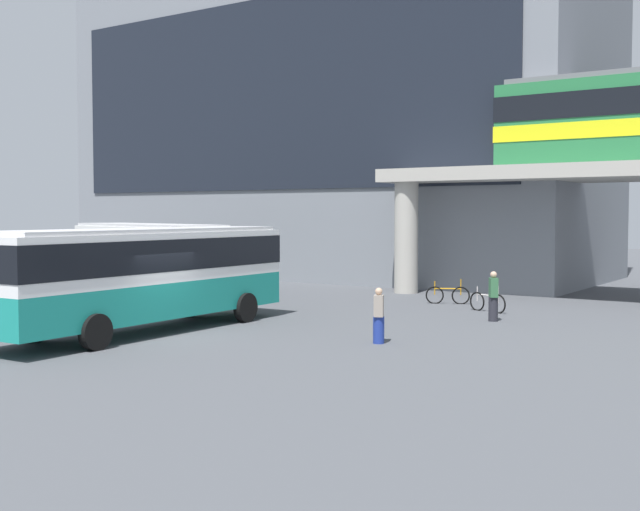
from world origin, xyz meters
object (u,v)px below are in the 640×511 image
station_building (336,123)px  bicycle_orange (448,295)px  bicycle_silver (487,302)px  bus_secondary (147,251)px  bus_main (144,268)px  pedestrian_by_bike_rack (379,318)px  pedestrian_at_kerb (493,298)px

station_building → bicycle_orange: size_ratio=18.95×
bicycle_silver → bus_secondary: bearing=-168.8°
bus_main → pedestrian_by_bike_rack: bearing=17.4°
bus_main → bus_secondary: same height
bicycle_silver → bicycle_orange: size_ratio=1.02×
bus_secondary → bicycle_orange: size_ratio=6.80×
station_building → bus_secondary: (0.31, -16.02, -7.22)m
station_building → bus_main: 26.34m
station_building → bicycle_silver: 21.92m
station_building → bicycle_silver: bearing=-40.7°
bicycle_silver → pedestrian_by_bike_rack: (0.25, -8.62, 0.38)m
bus_main → pedestrian_at_kerb: bus_main is taller
station_building → bus_secondary: bearing=-88.9°
bicycle_silver → pedestrian_at_kerb: size_ratio=0.99×
bus_main → pedestrian_by_bike_rack: bus_main is taller
bus_main → bicycle_silver: 12.92m
pedestrian_by_bike_rack → pedestrian_at_kerb: bearing=81.6°
bicycle_orange → pedestrian_at_kerb: bearing=-48.4°
pedestrian_by_bike_rack → bicycle_orange: bearing=104.4°
station_building → bicycle_silver: station_building is taller
bus_secondary → bicycle_silver: 15.28m
bus_main → pedestrian_at_kerb: size_ratio=6.50×
station_building → pedestrian_by_bike_rack: 27.95m
bus_secondary → pedestrian_at_kerb: size_ratio=6.59×
bus_secondary → pedestrian_at_kerb: bearing=2.1°
bicycle_orange → pedestrian_by_bike_rack: (2.62, -10.24, 0.38)m
bus_secondary → pedestrian_by_bike_rack: bearing=-20.5°
pedestrian_at_kerb → bus_secondary: bearing=-177.9°
bus_main → bicycle_orange: size_ratio=6.71×
bus_secondary → bicycle_silver: (14.90, 2.95, -1.63)m
station_building → pedestrian_by_bike_rack: station_building is taller
station_building → pedestrian_by_bike_rack: size_ratio=19.79×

